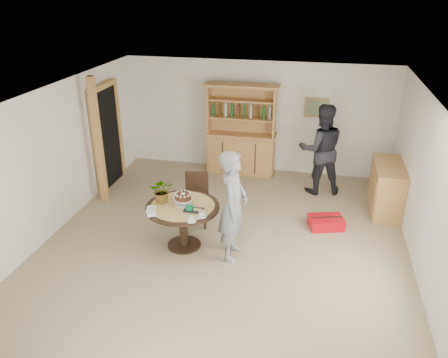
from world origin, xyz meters
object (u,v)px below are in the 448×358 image
dining_table (183,214)px  red_suitcase (326,222)px  hutch (241,143)px  sideboard (387,188)px  teen_boy (233,206)px  dining_chair (196,195)px  adult_person (321,149)px

dining_table → red_suitcase: (2.31, 1.13, -0.50)m
hutch → sideboard: bearing=-22.2°
hutch → teen_boy: (0.50, -3.38, 0.21)m
sideboard → teen_boy: size_ratio=0.70×
dining_chair → dining_table: bearing=-97.4°
dining_chair → hutch: bearing=73.4°
adult_person → teen_boy: bearing=51.7°
adult_person → dining_chair: bearing=26.7°
sideboard → dining_table: bearing=-149.0°
hutch → red_suitcase: hutch is taller
sideboard → dining_table: size_ratio=1.05×
teen_boy → red_suitcase: bearing=-50.3°
dining_table → adult_person: size_ratio=0.64×
sideboard → teen_boy: bearing=-140.0°
hutch → sideboard: 3.29m
red_suitcase → adult_person: bearing=80.4°
red_suitcase → sideboard: bearing=23.1°
sideboard → dining_chair: bearing=-160.5°
adult_person → red_suitcase: size_ratio=2.72×
sideboard → red_suitcase: size_ratio=1.82×
dining_table → dining_chair: bearing=90.8°
sideboard → teen_boy: 3.35m
dining_table → adult_person: adult_person is taller
dining_table → red_suitcase: dining_table is taller
hutch → dining_table: size_ratio=1.70×
hutch → adult_person: size_ratio=1.09×
sideboard → red_suitcase: 1.46m
dining_chair → red_suitcase: 2.38m
hutch → dining_chair: (-0.36, -2.45, -0.15)m
dining_chair → red_suitcase: (2.32, 0.30, -0.43)m
dining_table → adult_person: (2.12, 2.60, 0.34)m
hutch → teen_boy: bearing=-81.6°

